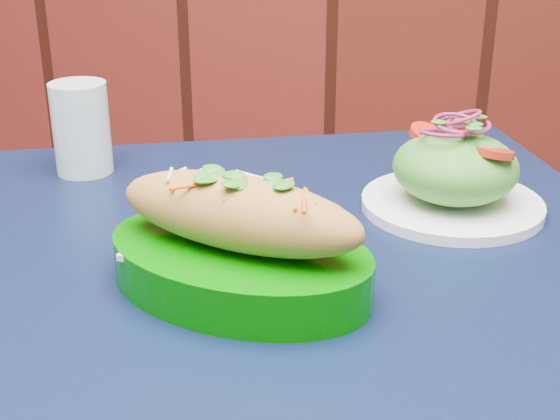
# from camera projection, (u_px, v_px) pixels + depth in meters

# --- Properties ---
(cafe_table) EXTENTS (1.01, 1.01, 0.75)m
(cafe_table) POSITION_uv_depth(u_px,v_px,m) (277.00, 338.00, 0.81)
(cafe_table) COLOR black
(cafe_table) RESTS_ON ground
(banh_mi_basket) EXTENTS (0.29, 0.24, 0.12)m
(banh_mi_basket) POSITION_uv_depth(u_px,v_px,m) (239.00, 243.00, 0.71)
(banh_mi_basket) COLOR #006500
(banh_mi_basket) RESTS_ON cafe_table
(salad_plate) EXTENTS (0.21, 0.21, 0.11)m
(salad_plate) POSITION_uv_depth(u_px,v_px,m) (455.00, 174.00, 0.88)
(salad_plate) COLOR white
(salad_plate) RESTS_ON cafe_table
(water_glass) EXTENTS (0.07, 0.07, 0.12)m
(water_glass) POSITION_uv_depth(u_px,v_px,m) (81.00, 128.00, 0.99)
(water_glass) COLOR silver
(water_glass) RESTS_ON cafe_table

